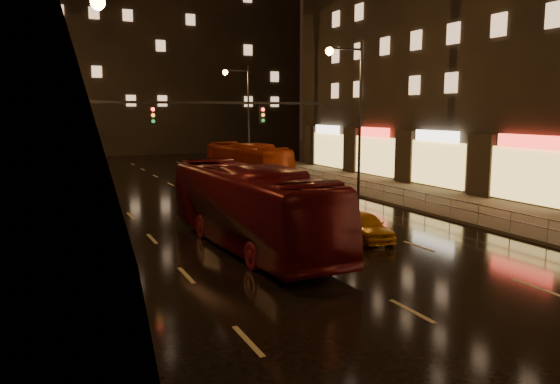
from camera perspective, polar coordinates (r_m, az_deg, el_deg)
name	(u,v)px	position (r m, az deg, el deg)	size (l,w,h in m)	color
ground	(229,215)	(30.16, -5.34, -2.40)	(140.00, 140.00, 0.00)	black
sidewalk_right	(483,210)	(33.06, 20.47, -1.82)	(7.00, 70.00, 0.15)	#38332D
building_distant	(133,22)	(82.12, -15.10, 16.79)	(44.00, 16.00, 36.00)	black
traffic_signal	(132,130)	(28.42, -15.23, 6.29)	(15.31, 0.32, 6.20)	black
railing_right	(404,193)	(33.03, 12.80, -0.06)	(0.05, 56.00, 1.00)	#99999E
bus_red	(250,206)	(22.81, -3.20, -1.52)	(2.88, 12.30, 3.43)	#560C13
bus_curb	(247,163)	(44.04, -3.45, 3.08)	(2.62, 11.19, 3.12)	#AB3611
taxi_near	(364,226)	(24.48, 8.79, -3.52)	(1.47, 3.67, 1.25)	orange
taxi_far	(308,194)	(32.80, 2.96, -0.24)	(1.99, 4.89, 1.42)	orange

